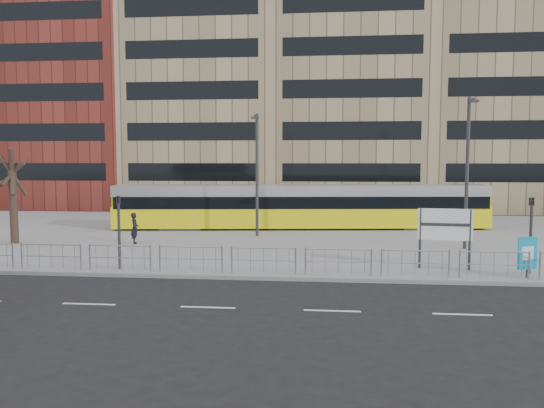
# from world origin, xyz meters

# --- Properties ---
(ground) EXTENTS (120.00, 120.00, 0.00)m
(ground) POSITION_xyz_m (0.00, 0.00, 0.00)
(ground) COLOR black
(ground) RESTS_ON ground
(plaza) EXTENTS (64.00, 24.00, 0.15)m
(plaza) POSITION_xyz_m (0.00, 12.00, 0.07)
(plaza) COLOR slate
(plaza) RESTS_ON ground
(kerb) EXTENTS (64.00, 0.25, 0.17)m
(kerb) POSITION_xyz_m (0.00, 0.05, 0.07)
(kerb) COLOR gray
(kerb) RESTS_ON ground
(building_row) EXTENTS (70.40, 18.40, 31.20)m
(building_row) POSITION_xyz_m (1.55, 34.27, 12.91)
(building_row) COLOR maroon
(building_row) RESTS_ON ground
(pedestrian_barrier) EXTENTS (32.07, 0.07, 1.10)m
(pedestrian_barrier) POSITION_xyz_m (2.00, 0.50, 0.98)
(pedestrian_barrier) COLOR #989BA1
(pedestrian_barrier) RESTS_ON plaza
(road_markings) EXTENTS (62.00, 0.12, 0.01)m
(road_markings) POSITION_xyz_m (1.00, -4.00, 0.01)
(road_markings) COLOR white
(road_markings) RESTS_ON ground
(tram) EXTENTS (24.75, 5.08, 2.90)m
(tram) POSITION_xyz_m (0.21, 14.63, 1.61)
(tram) COLOR yellow
(tram) RESTS_ON plaza
(station_sign) EXTENTS (2.22, 0.32, 2.56)m
(station_sign) POSITION_xyz_m (6.79, 2.18, 1.92)
(station_sign) COLOR #2D2D30
(station_sign) RESTS_ON plaza
(ad_panel) EXTENTS (0.83, 0.35, 1.61)m
(ad_panel) POSITION_xyz_m (9.65, 0.85, 1.09)
(ad_panel) COLOR #2D2D30
(ad_panel) RESTS_ON plaza
(pedestrian) EXTENTS (0.60, 0.72, 1.70)m
(pedestrian) POSITION_xyz_m (-8.60, 7.41, 1.00)
(pedestrian) COLOR black
(pedestrian) RESTS_ON plaza
(traffic_light_west) EXTENTS (0.21, 0.23, 3.10)m
(traffic_light_west) POSITION_xyz_m (-6.84, 0.83, 2.12)
(traffic_light_west) COLOR #2D2D30
(traffic_light_west) RESTS_ON plaza
(traffic_light_east) EXTENTS (0.23, 0.25, 3.10)m
(traffic_light_east) POSITION_xyz_m (10.04, 1.62, 2.12)
(traffic_light_east) COLOR #2D2D30
(traffic_light_east) RESTS_ON plaza
(lamp_post_west) EXTENTS (0.45, 1.04, 7.30)m
(lamp_post_west) POSITION_xyz_m (-2.29, 10.92, 4.17)
(lamp_post_west) COLOR #2D2D30
(lamp_post_west) RESTS_ON plaza
(lamp_post_east) EXTENTS (0.45, 1.04, 7.76)m
(lamp_post_east) POSITION_xyz_m (8.99, 7.41, 4.40)
(lamp_post_east) COLOR #2D2D30
(lamp_post_east) RESTS_ON plaza
(bare_tree) EXTENTS (4.49, 4.49, 7.38)m
(bare_tree) POSITION_xyz_m (-15.25, 6.92, 5.48)
(bare_tree) COLOR #30221A
(bare_tree) RESTS_ON plaza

